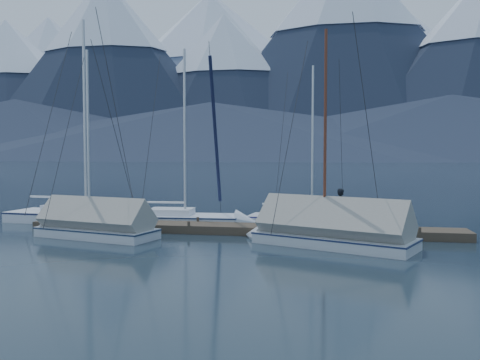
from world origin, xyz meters
name	(u,v)px	position (x,y,z in m)	size (l,w,h in m)	color
ground	(230,241)	(0.00, 0.00, 0.00)	(1000.00, 1000.00, 0.00)	black
mountain_range	(336,79)	(4.12, 370.45, 58.65)	(877.00, 584.00, 150.50)	#475675
dock	(240,230)	(0.00, 2.00, 0.11)	(18.00, 1.50, 0.54)	#382D23
mooring_posts	(228,224)	(-0.50, 2.00, 0.35)	(15.12, 1.52, 0.35)	#382D23
sailboat_open_left	(97,219)	(-7.23, 3.69, 0.18)	(8.10, 3.40, 10.49)	white
sailboat_open_mid	(195,221)	(-2.53, 4.15, 0.16)	(6.82, 2.89, 8.90)	silver
sailboat_open_right	(321,222)	(3.25, 4.96, 0.14)	(6.22, 2.63, 8.03)	silver
sailboat_covered_near	(321,233)	(3.37, -0.19, 0.42)	(6.80, 4.38, 8.51)	silver
sailboat_covered_far	(87,227)	(-5.75, -0.08, 0.39)	(5.97, 3.03, 8.04)	silver
person	(341,208)	(4.11, 1.92, 1.12)	(0.57, 0.37, 1.57)	black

